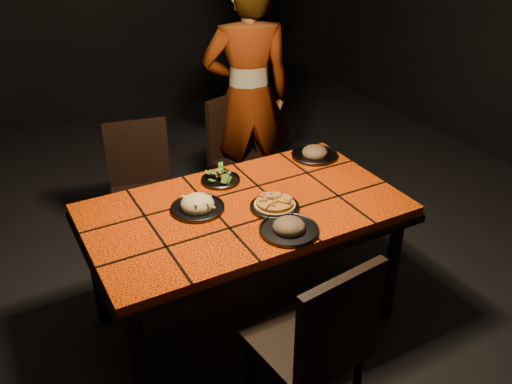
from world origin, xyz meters
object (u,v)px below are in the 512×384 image
dining_table (245,219)px  diner (248,97)px  chair_far_left (142,181)px  chair_near (319,340)px  plate_pasta (197,205)px  plate_pizza (275,205)px  chair_far_right (239,149)px

dining_table → diner: diner is taller
dining_table → chair_far_left: size_ratio=1.83×
chair_far_left → diner: 0.96m
chair_near → diner: bearing=-116.6°
diner → plate_pasta: size_ratio=6.34×
chair_far_left → plate_pizza: size_ratio=3.04×
chair_near → plate_pizza: (0.19, 0.70, 0.23)m
chair_near → diner: size_ratio=0.53×
chair_near → dining_table: bearing=-101.7°
chair_far_right → plate_pasta: size_ratio=3.27×
chair_near → chair_far_right: (0.58, 1.86, -0.02)m
chair_far_left → plate_pizza: 1.15m
plate_pizza → chair_far_right: bearing=71.5°
chair_far_left → plate_pizza: chair_far_left is taller
chair_far_right → plate_pasta: bearing=-145.0°
plate_pizza → diner: bearing=67.9°
chair_far_right → plate_pasta: (-0.74, -0.99, 0.26)m
diner → plate_pasta: diner is taller
dining_table → plate_pizza: (0.12, -0.09, 0.10)m
dining_table → chair_near: chair_near is taller
diner → chair_far_right: bearing=44.8°
chair_far_left → plate_pasta: size_ratio=3.22×
chair_far_right → plate_pasta: chair_far_right is taller
chair_near → chair_far_right: chair_near is taller
diner → dining_table: bearing=78.4°
chair_far_left → chair_far_right: (0.77, 0.11, 0.01)m
chair_near → chair_far_left: chair_near is taller
chair_near → chair_far_left: 1.76m
plate_pizza → plate_pasta: size_ratio=1.06×
chair_far_left → dining_table: bearing=-63.6°
chair_far_right → plate_pizza: (-0.39, -1.16, 0.25)m
plate_pizza → chair_far_left: bearing=109.7°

